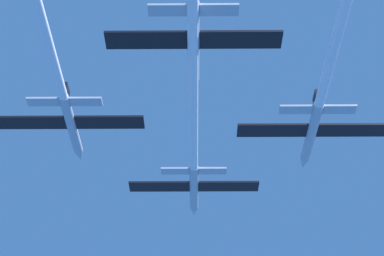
# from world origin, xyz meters

# --- Properties ---
(jet_lead) EXTENTS (15.70, 41.63, 2.60)m
(jet_lead) POSITION_xyz_m (0.08, -11.26, -0.18)
(jet_lead) COLOR #B2BAC6
(jet_left_wing) EXTENTS (15.70, 44.30, 2.60)m
(jet_left_wing) POSITION_xyz_m (-13.03, -24.26, 0.78)
(jet_left_wing) COLOR #B2BAC6
(jet_right_wing) EXTENTS (15.70, 37.49, 2.60)m
(jet_right_wing) POSITION_xyz_m (12.50, -21.70, -0.62)
(jet_right_wing) COLOR #B2BAC6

